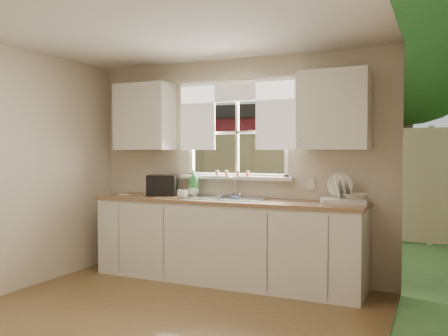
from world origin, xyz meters
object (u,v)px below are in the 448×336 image
at_px(cup, 182,194).
at_px(soap_bottle_a, 193,183).
at_px(black_appliance, 162,185).
at_px(dish_rack, 342,197).

bearing_deg(cup, soap_bottle_a, 71.42).
bearing_deg(black_appliance, soap_bottle_a, -14.45).
height_order(dish_rack, cup, dish_rack).
relative_size(soap_bottle_a, cup, 2.63).
xyz_separation_m(dish_rack, black_appliance, (-2.11, 0.01, 0.05)).
bearing_deg(black_appliance, dish_rack, -21.48).
bearing_deg(soap_bottle_a, black_appliance, -175.76).
height_order(soap_bottle_a, cup, soap_bottle_a).
bearing_deg(soap_bottle_a, dish_rack, -4.39).
bearing_deg(cup, black_appliance, 133.20).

